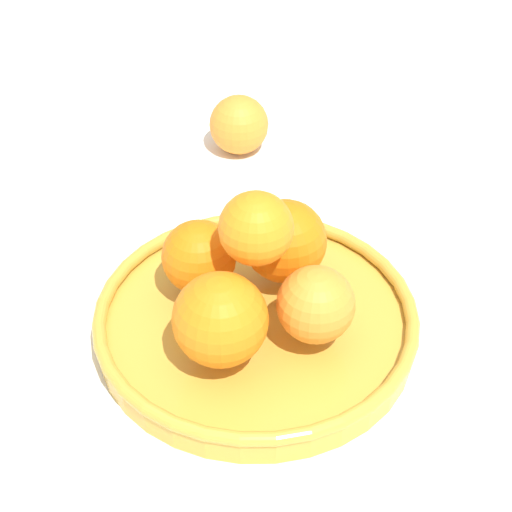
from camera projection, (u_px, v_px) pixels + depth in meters
ground_plane at (256, 335)px, 0.81m from camera, size 4.00×4.00×0.00m
fruit_bowl at (256, 322)px, 0.79m from camera, size 0.30×0.30×0.03m
orange_pile at (253, 273)px, 0.75m from camera, size 0.17×0.17×0.13m
stray_orange at (239, 125)px, 1.03m from camera, size 0.07×0.07×0.07m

